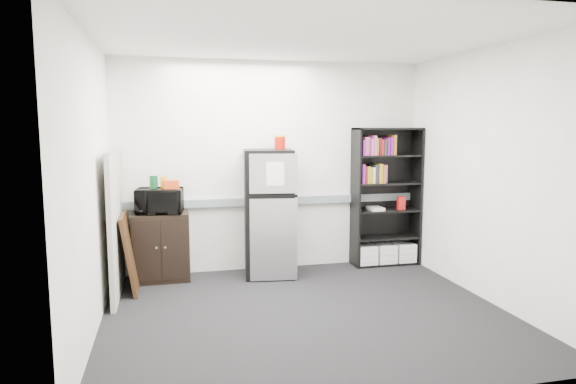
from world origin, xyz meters
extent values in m
plane|color=black|center=(0.00, 0.00, 0.00)|extent=(4.00, 4.00, 0.00)
cube|color=silver|center=(0.00, 1.75, 1.35)|extent=(4.00, 0.02, 2.70)
cube|color=silver|center=(2.00, 0.00, 1.35)|extent=(0.02, 3.50, 2.70)
cube|color=silver|center=(-2.00, 0.00, 1.35)|extent=(0.02, 3.50, 2.70)
cube|color=white|center=(0.00, 0.00, 2.70)|extent=(4.00, 3.50, 0.02)
cube|color=gray|center=(0.00, 1.72, 0.90)|extent=(3.92, 0.05, 0.10)
cube|color=white|center=(-0.35, 1.74, 1.55)|extent=(0.14, 0.00, 0.10)
cube|color=black|center=(1.09, 1.56, 0.93)|extent=(0.02, 0.34, 1.85)
cube|color=black|center=(1.97, 1.56, 0.93)|extent=(0.02, 0.34, 1.85)
cube|color=black|center=(1.53, 1.72, 0.93)|extent=(0.90, 0.02, 1.85)
cube|color=black|center=(1.53, 1.56, 1.84)|extent=(0.90, 0.34, 0.02)
cube|color=black|center=(1.53, 1.56, 0.02)|extent=(0.85, 0.32, 0.03)
cube|color=black|center=(1.53, 1.56, 0.37)|extent=(0.85, 0.32, 0.03)
cube|color=black|center=(1.53, 1.56, 0.74)|extent=(0.85, 0.32, 0.02)
cube|color=black|center=(1.53, 1.56, 1.11)|extent=(0.85, 0.32, 0.02)
cube|color=black|center=(1.53, 1.56, 1.48)|extent=(0.85, 0.32, 0.02)
cube|color=white|center=(1.25, 1.55, 0.16)|extent=(0.25, 0.30, 0.25)
cube|color=white|center=(1.53, 1.55, 0.16)|extent=(0.25, 0.30, 0.25)
cube|color=white|center=(1.81, 1.55, 0.16)|extent=(0.25, 0.30, 0.25)
cube|color=#A4A092|center=(-1.90, 1.08, 0.80)|extent=(0.05, 1.30, 1.60)
cube|color=#B2B2B7|center=(-1.90, 1.08, 1.61)|extent=(0.06, 1.30, 0.02)
cube|color=black|center=(-1.43, 1.50, 0.42)|extent=(0.67, 0.42, 0.83)
cube|color=black|center=(-1.59, 1.29, 0.42)|extent=(0.31, 0.01, 0.73)
cube|color=black|center=(-1.27, 1.29, 0.42)|extent=(0.31, 0.01, 0.73)
cylinder|color=#B2B2B7|center=(-1.48, 1.28, 0.46)|extent=(0.02, 0.02, 0.02)
cylinder|color=#B2B2B7|center=(-1.38, 1.28, 0.46)|extent=(0.02, 0.02, 0.02)
imported|color=black|center=(-1.43, 1.48, 0.98)|extent=(0.58, 0.43, 0.30)
cube|color=#185721|center=(-1.50, 1.52, 1.21)|extent=(0.08, 0.06, 0.15)
cube|color=#0C3421|center=(-1.48, 1.52, 1.21)|extent=(0.08, 0.07, 0.15)
cube|color=orange|center=(-1.38, 1.52, 1.20)|extent=(0.08, 0.06, 0.14)
cube|color=#DA4515|center=(-1.28, 1.47, 1.18)|extent=(0.19, 0.11, 0.10)
cube|color=black|center=(-0.11, 1.43, 0.78)|extent=(0.66, 0.66, 1.57)
cube|color=#B3B3B8|center=(-0.11, 1.12, 1.32)|extent=(0.57, 0.09, 0.47)
cube|color=#B3B3B8|center=(-0.11, 1.12, 0.52)|extent=(0.57, 0.09, 1.00)
cube|color=black|center=(-0.11, 1.11, 1.05)|extent=(0.57, 0.08, 0.03)
cube|color=white|center=(-0.09, 1.11, 1.32)|extent=(0.21, 0.03, 0.28)
cube|color=black|center=(-0.11, 1.43, 1.58)|extent=(0.66, 0.66, 0.02)
cylinder|color=#A61007|center=(0.07, 1.55, 1.67)|extent=(0.14, 0.14, 0.17)
cylinder|color=gold|center=(0.07, 1.55, 1.77)|extent=(0.14, 0.14, 0.02)
cube|color=black|center=(-1.77, 1.19, 0.45)|extent=(0.17, 0.69, 0.89)
cube|color=beige|center=(-1.75, 1.19, 0.45)|extent=(0.12, 0.59, 0.75)
camera|label=1|loc=(-1.33, -4.78, 1.88)|focal=32.00mm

